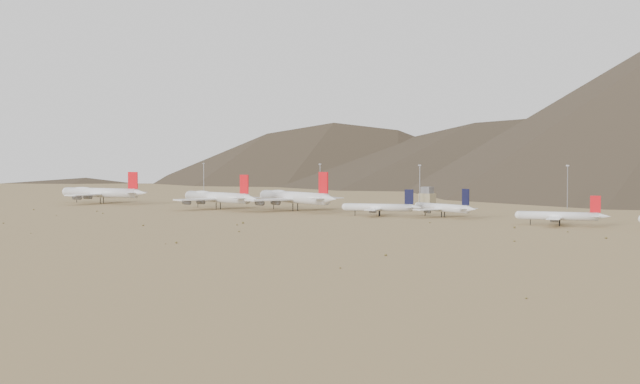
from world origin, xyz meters
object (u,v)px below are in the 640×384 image
Objects in this scene: widebody_east at (294,197)px; control_tower at (427,198)px; widebody_west at (101,193)px; narrowbody_b at (444,208)px; narrowbody_a at (380,207)px; widebody_centre at (217,197)px.

widebody_east is 6.02× the size of control_tower.
narrowbody_b is at bearing -4.74° from widebody_west.
widebody_east reaches higher than narrowbody_a.
widebody_centre is 0.94× the size of widebody_east.
narrowbody_b is (93.50, 2.49, -2.86)m from widebody_east.
narrowbody_b is 97.60m from control_tower.
widebody_east is at bearing 30.87° from widebody_centre.
narrowbody_b reaches higher than control_tower.
narrowbody_b reaches higher than narrowbody_a.
widebody_east reaches higher than widebody_west.
widebody_west is at bearing -168.16° from widebody_centre.
widebody_centre is at bearing -9.13° from widebody_west.
narrowbody_a is 3.38× the size of control_tower.
narrowbody_a reaches higher than control_tower.
widebody_east is 93.57m from narrowbody_b.
narrowbody_b is at bearing 20.33° from widebody_east.
widebody_east is (148.50, 14.40, 0.52)m from widebody_west.
widebody_centre reaches higher than narrowbody_b.
widebody_centre is 1.58× the size of narrowbody_b.
widebody_west is at bearing -152.46° from control_tower.
narrowbody_b is 3.59× the size of control_tower.
widebody_west is 149.19m from widebody_east.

